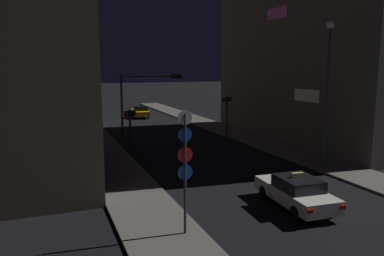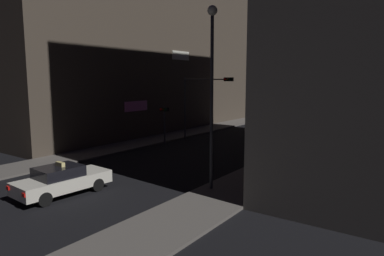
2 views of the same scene
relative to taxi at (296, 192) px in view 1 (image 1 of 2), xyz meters
The scene contains 10 objects.
sidewalk_left 20.52m from the taxi, 108.15° to the left, with size 3.05×60.69×0.12m, color #5B5651.
sidewalk_right 20.53m from the taxi, 71.82° to the left, with size 3.05×60.69×0.12m, color #5B5651.
building_facade_right 21.80m from the taxi, 46.73° to the left, with size 10.20×20.97×23.00m.
taxi is the anchor object (origin of this frame).
far_car 32.71m from the taxi, 88.54° to the left, with size 2.28×4.62×1.42m.
traffic_light_overhead 16.65m from the taxi, 99.70° to the left, with size 5.03×0.42×5.75m.
traffic_light_left_kerb 14.01m from the taxi, 109.37° to the left, with size 0.80×0.42×3.22m.
traffic_light_right_kerb 16.94m from the taxi, 74.06° to the left, with size 0.80×0.42×3.68m.
sign_pole_left 6.06m from the taxi, behind, with size 0.57×0.10×4.58m.
street_lamp_near_block 8.74m from the taxi, 40.57° to the left, with size 0.47×0.47×8.77m.
Camera 1 is at (-10.16, -4.43, 6.19)m, focal length 35.19 mm.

